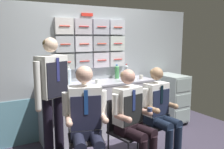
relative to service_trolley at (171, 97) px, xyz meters
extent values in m
cube|color=#9BA2A8|center=(-1.45, 0.42, 0.58)|extent=(4.20, 0.06, 2.15)
cube|color=#6397AA|center=(-1.45, 0.39, -0.14)|extent=(4.12, 0.01, 0.71)
cube|color=#ADB1AE|center=(-1.95, 0.36, 0.75)|extent=(0.29, 0.06, 0.25)
cylinder|color=red|center=(-1.95, 0.32, 0.75)|extent=(0.17, 0.01, 0.01)
cube|color=#AEB1BB|center=(-1.63, 0.36, 0.75)|extent=(0.29, 0.06, 0.25)
cylinder|color=red|center=(-1.63, 0.32, 0.75)|extent=(0.17, 0.01, 0.01)
cube|color=silver|center=(-1.31, 0.36, 0.75)|extent=(0.29, 0.06, 0.25)
cylinder|color=red|center=(-1.31, 0.32, 0.75)|extent=(0.17, 0.01, 0.01)
cube|color=silver|center=(-0.99, 0.36, 0.75)|extent=(0.29, 0.06, 0.25)
cylinder|color=red|center=(-0.99, 0.32, 0.75)|extent=(0.17, 0.01, 0.01)
cube|color=#B1B4BC|center=(-1.95, 0.36, 1.03)|extent=(0.29, 0.06, 0.25)
cylinder|color=red|center=(-1.95, 0.32, 1.03)|extent=(0.17, 0.01, 0.01)
cube|color=silver|center=(-1.63, 0.36, 1.03)|extent=(0.29, 0.06, 0.25)
cylinder|color=red|center=(-1.63, 0.32, 1.03)|extent=(0.17, 0.01, 0.01)
cube|color=#A6A8B1|center=(-1.31, 0.36, 1.03)|extent=(0.29, 0.06, 0.25)
cylinder|color=red|center=(-1.31, 0.32, 1.03)|extent=(0.17, 0.01, 0.01)
cube|color=silver|center=(-0.99, 0.36, 1.03)|extent=(0.29, 0.06, 0.25)
cylinder|color=red|center=(-0.99, 0.32, 1.03)|extent=(0.17, 0.01, 0.01)
cube|color=silver|center=(-1.95, 0.36, 1.31)|extent=(0.29, 0.06, 0.25)
cylinder|color=red|center=(-1.95, 0.32, 1.31)|extent=(0.17, 0.01, 0.01)
cube|color=#BCB4BF|center=(-1.63, 0.36, 1.31)|extent=(0.29, 0.06, 0.25)
cylinder|color=red|center=(-1.63, 0.32, 1.31)|extent=(0.17, 0.01, 0.01)
cube|color=#B4B3C3|center=(-1.31, 0.36, 1.31)|extent=(0.29, 0.06, 0.25)
cylinder|color=red|center=(-1.31, 0.32, 1.31)|extent=(0.17, 0.01, 0.01)
cube|color=silver|center=(-0.99, 0.36, 1.31)|extent=(0.29, 0.06, 0.25)
cylinder|color=red|center=(-0.99, 0.32, 1.31)|extent=(0.17, 0.01, 0.01)
cube|color=red|center=(-1.55, 0.37, 1.50)|extent=(0.20, 0.02, 0.05)
cube|color=#B8B5C3|center=(-1.46, 0.13, -0.06)|extent=(1.91, 0.52, 0.88)
cube|color=#A8A6B4|center=(-1.46, 0.13, 0.39)|extent=(1.95, 0.53, 0.03)
sphere|color=black|center=(-0.16, -0.27, -0.46)|extent=(0.07, 0.07, 0.07)
sphere|color=black|center=(0.16, -0.27, -0.46)|extent=(0.07, 0.07, 0.07)
sphere|color=black|center=(-0.16, 0.28, -0.46)|extent=(0.07, 0.07, 0.07)
sphere|color=black|center=(0.16, 0.28, -0.46)|extent=(0.07, 0.07, 0.07)
cube|color=#A6B5B2|center=(0.00, 0.00, 0.00)|extent=(0.40, 0.64, 0.86)
cube|color=#92A19D|center=(0.00, -0.32, -0.28)|extent=(0.35, 0.01, 0.23)
cube|color=#92A19D|center=(0.00, -0.32, 0.00)|extent=(0.35, 0.01, 0.23)
cube|color=#92A19D|center=(0.00, -0.32, 0.29)|extent=(0.35, 0.01, 0.23)
cylinder|color=#28282D|center=(0.00, -0.30, 0.41)|extent=(0.32, 0.02, 0.02)
cylinder|color=#2D2D33|center=(-1.90, -0.69, -0.28)|extent=(0.02, 0.02, 0.43)
cube|color=black|center=(-2.13, -0.81, -0.05)|extent=(0.50, 0.50, 0.02)
cube|color=black|center=(-2.07, -0.63, 0.16)|extent=(0.36, 0.13, 0.40)
cylinder|color=#2D2D33|center=(-2.25, -0.59, 0.16)|extent=(0.02, 0.02, 0.40)
cylinder|color=#2D2D33|center=(-1.90, -0.69, 0.16)|extent=(0.02, 0.02, 0.40)
cylinder|color=black|center=(-2.27, -0.96, 0.01)|extent=(0.24, 0.42, 0.13)
cylinder|color=black|center=(-2.08, -1.01, 0.01)|extent=(0.24, 0.42, 0.13)
cube|color=black|center=(-2.13, -0.81, 0.02)|extent=(0.40, 0.29, 0.12)
cube|color=white|center=(-2.12, -0.79, 0.33)|extent=(0.42, 0.31, 0.50)
cube|color=#1E1F36|center=(-2.15, -0.90, 0.29)|extent=(0.34, 0.11, 0.40)
cube|color=navy|center=(-2.15, -0.91, 0.42)|extent=(0.04, 0.02, 0.28)
cylinder|color=white|center=(-2.33, -0.73, 0.38)|extent=(0.08, 0.08, 0.27)
cylinder|color=#DDAB94|center=(-2.34, -0.85, 0.23)|extent=(0.14, 0.26, 0.07)
sphere|color=#DDAB94|center=(-2.37, -0.96, 0.23)|extent=(0.08, 0.08, 0.08)
cylinder|color=white|center=(-1.91, -0.86, 0.38)|extent=(0.08, 0.08, 0.27)
cylinder|color=#DDAB94|center=(-1.96, -0.96, 0.23)|extent=(0.14, 0.26, 0.07)
sphere|color=#DDAB94|center=(-1.99, -1.07, 0.23)|extent=(0.08, 0.08, 0.08)
sphere|color=#DDAB94|center=(-2.12, -0.79, 0.72)|extent=(0.20, 0.20, 0.20)
ellipsoid|color=black|center=(-2.12, -0.78, 0.74)|extent=(0.24, 0.23, 0.14)
cylinder|color=#2D2D33|center=(-1.80, -0.78, -0.28)|extent=(0.02, 0.02, 0.43)
cylinder|color=#2D2D33|center=(-1.45, -0.71, -0.28)|extent=(0.02, 0.02, 0.43)
cube|color=black|center=(-1.59, -0.93, -0.05)|extent=(0.47, 0.47, 0.02)
cube|color=black|center=(-1.63, -0.74, 0.16)|extent=(0.37, 0.10, 0.40)
cylinder|color=#2D2D33|center=(-1.80, -0.78, 0.16)|extent=(0.02, 0.02, 0.40)
cylinder|color=#2D2D33|center=(-1.45, -0.71, 0.16)|extent=(0.02, 0.02, 0.40)
cylinder|color=black|center=(-1.65, -1.10, 0.01)|extent=(0.20, 0.38, 0.13)
cylinder|color=black|center=(-1.47, -1.07, 0.01)|extent=(0.20, 0.38, 0.13)
cube|color=black|center=(-1.59, -0.93, 0.02)|extent=(0.36, 0.26, 0.12)
cube|color=white|center=(-1.60, -0.91, 0.31)|extent=(0.37, 0.25, 0.46)
cube|color=black|center=(-1.58, -1.00, 0.27)|extent=(0.31, 0.07, 0.37)
cube|color=navy|center=(-1.57, -1.01, 0.39)|extent=(0.04, 0.02, 0.26)
cylinder|color=white|center=(-1.79, -0.95, 0.36)|extent=(0.08, 0.08, 0.25)
cylinder|color=tan|center=(-1.75, -1.04, 0.21)|extent=(0.11, 0.24, 0.07)
sphere|color=tan|center=(-1.73, -1.14, 0.21)|extent=(0.08, 0.08, 0.08)
cylinder|color=white|center=(-1.40, -0.87, 0.36)|extent=(0.08, 0.08, 0.25)
cylinder|color=tan|center=(-1.40, -0.97, 0.21)|extent=(0.11, 0.24, 0.07)
sphere|color=tan|center=(-1.38, -1.07, 0.21)|extent=(0.08, 0.08, 0.08)
cylinder|color=navy|center=(-1.38, -1.07, 0.25)|extent=(0.06, 0.06, 0.06)
sphere|color=tan|center=(-1.60, -0.91, 0.67)|extent=(0.18, 0.18, 0.18)
ellipsoid|color=tan|center=(-1.60, -0.89, 0.68)|extent=(0.21, 0.19, 0.13)
cylinder|color=#2D2D33|center=(-1.23, -1.04, -0.28)|extent=(0.02, 0.02, 0.43)
cylinder|color=#2D2D33|center=(-0.87, -1.01, -0.28)|extent=(0.02, 0.02, 0.43)
cylinder|color=#2D2D33|center=(-1.26, -0.68, -0.28)|extent=(0.02, 0.02, 0.43)
cylinder|color=#2D2D33|center=(-0.91, -0.65, -0.28)|extent=(0.02, 0.02, 0.43)
cube|color=black|center=(-1.07, -0.84, -0.05)|extent=(0.43, 0.43, 0.02)
cube|color=black|center=(-1.09, -0.65, 0.16)|extent=(0.37, 0.06, 0.40)
cylinder|color=#2D2D33|center=(-1.26, -0.68, 0.16)|extent=(0.02, 0.02, 0.40)
cylinder|color=#2D2D33|center=(-0.91, -0.65, 0.16)|extent=(0.02, 0.02, 0.40)
cylinder|color=black|center=(-1.13, -1.17, -0.22)|extent=(0.10, 0.10, 0.43)
cylinder|color=black|center=(-0.96, -1.15, -0.22)|extent=(0.10, 0.10, 0.43)
cylinder|color=black|center=(-1.14, -1.01, 0.01)|extent=(0.16, 0.36, 0.13)
cylinder|color=black|center=(-0.97, -0.99, 0.01)|extent=(0.16, 0.36, 0.13)
cube|color=black|center=(-1.07, -0.84, 0.02)|extent=(0.33, 0.23, 0.12)
cube|color=white|center=(-1.07, -0.82, 0.30)|extent=(0.35, 0.21, 0.44)
cube|color=#1B223B|center=(-1.06, -0.92, 0.27)|extent=(0.31, 0.04, 0.35)
cube|color=black|center=(-1.06, -0.93, 0.38)|extent=(0.04, 0.01, 0.25)
cylinder|color=white|center=(-1.27, -0.84, 0.35)|extent=(0.08, 0.08, 0.24)
cylinder|color=#A77F5D|center=(-1.24, -0.94, 0.21)|extent=(0.09, 0.23, 0.07)
sphere|color=#A77F5D|center=(-1.23, -1.04, 0.21)|extent=(0.08, 0.08, 0.08)
cylinder|color=white|center=(-0.88, -0.81, 0.35)|extent=(0.08, 0.08, 0.24)
cylinder|color=#A77F5D|center=(-0.89, -0.91, 0.21)|extent=(0.09, 0.23, 0.07)
sphere|color=#A77F5D|center=(-0.88, -1.01, 0.21)|extent=(0.08, 0.08, 0.08)
sphere|color=#A77F5D|center=(-1.07, -0.82, 0.65)|extent=(0.18, 0.18, 0.18)
ellipsoid|color=tan|center=(-1.07, -0.81, 0.67)|extent=(0.18, 0.17, 0.12)
cylinder|color=black|center=(-2.46, -0.42, -0.02)|extent=(0.12, 0.12, 0.84)
cylinder|color=black|center=(-2.30, -0.34, -0.02)|extent=(0.12, 0.12, 0.84)
cube|color=white|center=(-2.38, -0.38, 0.66)|extent=(0.42, 0.35, 0.51)
cube|color=black|center=(-2.33, -0.47, 0.63)|extent=(0.30, 0.16, 0.43)
cube|color=navy|center=(-2.33, -0.48, 0.75)|extent=(0.04, 0.03, 0.29)
cylinder|color=white|center=(-2.58, -0.47, 0.58)|extent=(0.08, 0.08, 0.57)
sphere|color=beige|center=(-2.58, -0.47, 0.29)|extent=(0.08, 0.08, 0.08)
cylinder|color=white|center=(-2.18, -0.28, 0.58)|extent=(0.08, 0.08, 0.57)
sphere|color=beige|center=(-2.18, -0.28, 0.29)|extent=(0.08, 0.08, 0.08)
sphere|color=beige|center=(-2.38, -0.38, 1.05)|extent=(0.18, 0.18, 0.18)
ellipsoid|color=brown|center=(-2.39, -0.36, 1.06)|extent=(0.23, 0.23, 0.13)
cylinder|color=silver|center=(-1.05, -0.03, 0.54)|extent=(0.06, 0.06, 0.26)
cone|color=silver|center=(-1.05, -0.03, 0.68)|extent=(0.06, 0.06, 0.02)
cylinder|color=red|center=(-1.05, -0.03, 0.70)|extent=(0.03, 0.03, 0.02)
cylinder|color=#49A458|center=(-2.04, 0.19, 0.52)|extent=(0.07, 0.07, 0.23)
cone|color=#49A458|center=(-2.04, 0.19, 0.65)|extent=(0.07, 0.07, 0.02)
cylinder|color=blue|center=(-2.04, 0.19, 0.67)|extent=(0.03, 0.03, 0.02)
cylinder|color=silver|center=(-1.95, 0.21, 0.53)|extent=(0.08, 0.08, 0.24)
cone|color=silver|center=(-1.95, 0.21, 0.66)|extent=(0.08, 0.08, 0.02)
cylinder|color=silver|center=(-1.95, 0.21, 0.68)|extent=(0.04, 0.04, 0.02)
cylinder|color=#489957|center=(-1.02, 0.30, 0.51)|extent=(0.08, 0.08, 0.21)
cone|color=#489957|center=(-1.02, 0.30, 0.63)|extent=(0.08, 0.08, 0.02)
cylinder|color=blue|center=(-1.02, 0.30, 0.65)|extent=(0.04, 0.04, 0.02)
cylinder|color=tan|center=(-1.76, 0.06, 0.44)|extent=(0.07, 0.07, 0.07)
cylinder|color=#382114|center=(-1.76, 0.06, 0.47)|extent=(0.06, 0.06, 0.01)
cylinder|color=silver|center=(-0.69, 0.03, 0.45)|extent=(0.07, 0.07, 0.07)
cylinder|color=#382114|center=(-0.69, 0.03, 0.47)|extent=(0.06, 0.06, 0.01)
cylinder|color=navy|center=(-2.22, 0.11, 0.44)|extent=(0.06, 0.06, 0.07)
cylinder|color=#382114|center=(-2.22, 0.11, 0.47)|extent=(0.06, 0.06, 0.01)
cylinder|color=white|center=(-1.55, 0.04, 0.45)|extent=(0.07, 0.07, 0.07)
cylinder|color=#382114|center=(-1.55, 0.04, 0.48)|extent=(0.06, 0.06, 0.01)
camera|label=1|loc=(-3.17, -3.27, 1.14)|focal=37.97mm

